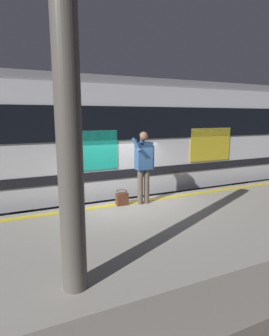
% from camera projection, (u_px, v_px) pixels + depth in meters
% --- Properties ---
extents(ground_plane, '(23.92, 23.92, 0.00)m').
position_uv_depth(ground_plane, '(125.00, 236.00, 7.57)').
color(ground_plane, '#4C4742').
extents(platform, '(15.94, 3.87, 1.05)m').
position_uv_depth(platform, '(160.00, 249.00, 5.74)').
color(platform, '#9E998E').
rests_on(platform, ground).
extents(safety_line, '(15.63, 0.16, 0.01)m').
position_uv_depth(safety_line, '(129.00, 203.00, 7.11)').
color(safety_line, yellow).
rests_on(safety_line, platform).
extents(track_rail_near, '(20.73, 0.08, 0.16)m').
position_uv_depth(track_rail_near, '(111.00, 220.00, 8.56)').
color(track_rail_near, slate).
rests_on(track_rail_near, ground).
extents(track_rail_far, '(20.73, 0.08, 0.16)m').
position_uv_depth(track_rail_far, '(97.00, 206.00, 9.85)').
color(track_rail_far, slate).
rests_on(track_rail_far, ground).
extents(train_carriage, '(11.45, 2.75, 4.16)m').
position_uv_depth(train_carriage, '(136.00, 135.00, 9.22)').
color(train_carriage, silver).
rests_on(train_carriage, ground).
extents(passenger, '(0.57, 0.55, 1.83)m').
position_uv_depth(passenger, '(144.00, 162.00, 6.87)').
color(passenger, brown).
rests_on(passenger, platform).
extents(handbag, '(0.30, 0.28, 0.37)m').
position_uv_depth(handbag, '(122.00, 198.00, 6.90)').
color(handbag, '#59331E').
rests_on(handbag, platform).
extents(station_column, '(0.31, 0.31, 3.98)m').
position_uv_depth(station_column, '(69.00, 134.00, 3.23)').
color(station_column, '#59544C').
rests_on(station_column, platform).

